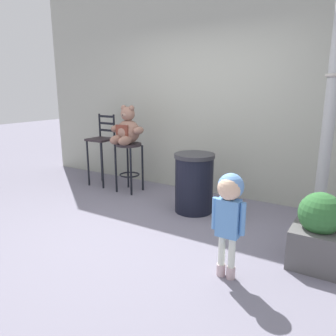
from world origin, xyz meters
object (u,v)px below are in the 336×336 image
at_px(bar_stool_with_teddy, 129,157).
at_px(trash_bin, 194,183).
at_px(planter_with_shrub, 318,233).
at_px(child_walking, 229,204).
at_px(bar_chair_empty, 102,144).
at_px(lamppost, 328,125).
at_px(teddy_bear, 127,130).

bearing_deg(bar_stool_with_teddy, trash_bin, -10.62).
distance_m(trash_bin, planter_with_shrub, 1.70).
xyz_separation_m(bar_stool_with_teddy, trash_bin, (1.25, -0.23, -0.16)).
bearing_deg(child_walking, bar_stool_with_teddy, -2.48).
relative_size(bar_stool_with_teddy, bar_chair_empty, 0.65).
xyz_separation_m(lamppost, planter_with_shrub, (0.12, -0.96, -0.86)).
height_order(bar_stool_with_teddy, bar_chair_empty, bar_chair_empty).
height_order(bar_stool_with_teddy, trash_bin, trash_bin).
relative_size(teddy_bear, trash_bin, 0.74).
relative_size(bar_chair_empty, planter_with_shrub, 1.68).
height_order(child_walking, bar_chair_empty, bar_chair_empty).
xyz_separation_m(child_walking, planter_with_shrub, (0.62, 0.60, -0.34)).
distance_m(bar_stool_with_teddy, bar_chair_empty, 0.64).
bearing_deg(teddy_bear, lamppost, 2.62).
bearing_deg(trash_bin, bar_stool_with_teddy, 169.38).
relative_size(teddy_bear, planter_with_shrub, 0.82).
bearing_deg(lamppost, bar_chair_empty, -179.72).
bearing_deg(trash_bin, teddy_bear, 170.67).
bearing_deg(trash_bin, lamppost, 12.71).
height_order(bar_stool_with_teddy, planter_with_shrub, bar_stool_with_teddy).
xyz_separation_m(bar_stool_with_teddy, bar_chair_empty, (-0.62, 0.08, 0.13)).
relative_size(lamppost, planter_with_shrub, 4.26).
xyz_separation_m(bar_stool_with_teddy, child_walking, (2.21, -1.46, 0.12)).
distance_m(child_walking, lamppost, 1.72).
bearing_deg(teddy_bear, bar_stool_with_teddy, 90.00).
xyz_separation_m(child_walking, lamppost, (0.51, 1.56, 0.52)).
height_order(teddy_bear, bar_chair_empty, teddy_bear).
relative_size(trash_bin, planter_with_shrub, 1.11).
height_order(bar_stool_with_teddy, teddy_bear, teddy_bear).
relative_size(teddy_bear, bar_chair_empty, 0.49).
xyz_separation_m(trash_bin, lamppost, (1.46, 0.33, 0.80)).
xyz_separation_m(teddy_bear, planter_with_shrub, (2.83, -0.83, -0.65)).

